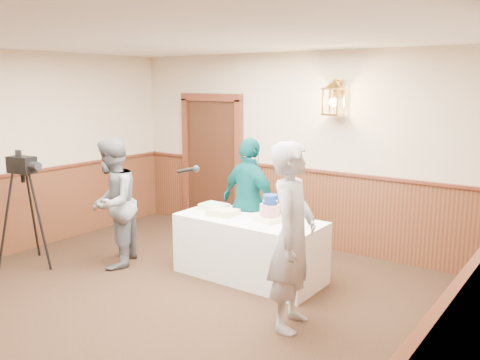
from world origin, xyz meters
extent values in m
plane|color=black|center=(0.00, 0.00, 0.00)|extent=(7.00, 7.00, 0.00)
cube|color=beige|center=(0.00, 3.50, 1.40)|extent=(6.00, 0.02, 2.80)
cube|color=beige|center=(3.00, 0.00, 1.40)|extent=(0.02, 7.00, 2.80)
cube|color=white|center=(0.00, 0.00, 2.80)|extent=(6.00, 7.00, 0.02)
cube|color=#4D2716|center=(0.00, 3.48, 0.55)|extent=(5.98, 0.04, 1.10)
cube|color=#562517|center=(0.00, 3.46, 1.12)|extent=(5.98, 0.07, 0.04)
cube|color=#34190E|center=(-1.60, 3.45, 1.05)|extent=(1.00, 0.06, 2.10)
cube|color=white|center=(0.22, 1.90, 0.38)|extent=(1.80, 0.80, 0.75)
cube|color=#FFF7C4|center=(0.49, 1.93, 0.78)|extent=(0.38, 0.38, 0.06)
cylinder|color=#B8162F|center=(0.49, 1.93, 0.88)|extent=(0.25, 0.25, 0.14)
cylinder|color=navy|center=(0.49, 1.93, 1.01)|extent=(0.17, 0.17, 0.11)
cube|color=#D2CC7D|center=(-0.13, 1.83, 0.79)|extent=(0.37, 0.30, 0.07)
cube|color=#AAE29F|center=(-0.39, 1.98, 0.79)|extent=(0.33, 0.27, 0.08)
imported|color=slate|center=(-1.43, 1.20, 0.84)|extent=(0.96, 1.02, 1.68)
cylinder|color=black|center=(-0.51, 1.60, 1.30)|extent=(0.23, 0.12, 0.09)
sphere|color=black|center=(-0.39, 1.64, 1.33)|extent=(0.08, 0.08, 0.08)
imported|color=#98989C|center=(1.29, 1.09, 0.91)|extent=(0.58, 0.75, 1.83)
imported|color=#075254|center=(-0.04, 2.28, 0.84)|extent=(1.05, 0.63, 1.67)
cube|color=black|center=(-2.35, 0.54, 1.34)|extent=(0.38, 0.25, 0.21)
cylinder|color=black|center=(-2.12, 0.58, 1.34)|extent=(0.16, 0.13, 0.11)
camera|label=1|loc=(3.60, -2.98, 2.36)|focal=38.00mm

